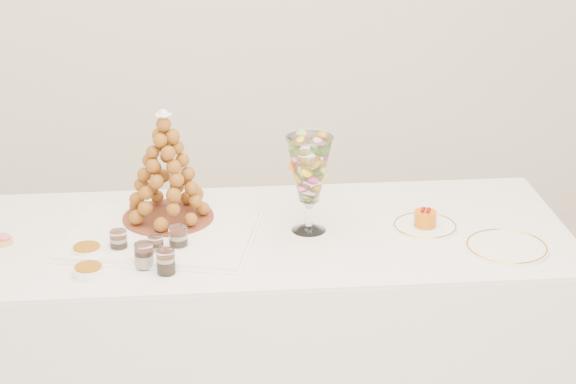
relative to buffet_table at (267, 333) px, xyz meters
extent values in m
cube|color=white|center=(0.00, 0.00, 0.00)|extent=(2.00, 0.89, 0.74)
cube|color=white|center=(0.00, 0.00, 0.37)|extent=(1.99, 0.88, 0.01)
cube|color=white|center=(-0.33, 0.00, 0.38)|extent=(0.66, 0.56, 0.02)
cylinder|color=white|center=(0.14, 0.00, 0.38)|extent=(0.11, 0.11, 0.02)
cylinder|color=white|center=(0.14, 0.00, 0.43)|extent=(0.02, 0.02, 0.08)
sphere|color=white|center=(0.14, 0.00, 0.47)|extent=(0.04, 0.04, 0.04)
cylinder|color=white|center=(0.52, -0.04, 0.38)|extent=(0.21, 0.21, 0.01)
cylinder|color=white|center=(0.72, -0.23, 0.38)|extent=(0.26, 0.26, 0.01)
cylinder|color=tan|center=(-0.82, 0.03, 0.38)|extent=(0.06, 0.06, 0.02)
ellipsoid|color=#E05C6E|center=(-0.82, 0.03, 0.40)|extent=(0.04, 0.04, 0.02)
cylinder|color=white|center=(-0.46, -0.08, 0.41)|extent=(0.06, 0.06, 0.07)
cylinder|color=white|center=(-0.35, -0.12, 0.40)|extent=(0.06, 0.06, 0.07)
cylinder|color=white|center=(-0.28, -0.09, 0.41)|extent=(0.07, 0.07, 0.08)
cylinder|color=white|center=(-0.39, -0.19, 0.41)|extent=(0.06, 0.06, 0.08)
cylinder|color=white|center=(-0.32, -0.24, 0.41)|extent=(0.06, 0.06, 0.07)
cylinder|color=white|center=(-0.56, -0.09, 0.39)|extent=(0.09, 0.09, 0.03)
cylinder|color=white|center=(-0.55, -0.23, 0.39)|extent=(0.09, 0.09, 0.03)
cylinder|color=brown|center=(-0.31, 0.11, 0.39)|extent=(0.30, 0.30, 0.01)
cone|color=brown|center=(-0.31, 0.11, 0.58)|extent=(0.29, 0.29, 0.36)
sphere|color=white|center=(-0.31, 0.11, 0.74)|extent=(0.04, 0.04, 0.04)
cylinder|color=#CD6409|center=(0.51, -0.04, 0.41)|extent=(0.07, 0.07, 0.05)
sphere|color=#89050A|center=(0.53, -0.04, 0.44)|extent=(0.01, 0.01, 0.01)
sphere|color=#89050A|center=(0.51, -0.03, 0.44)|extent=(0.01, 0.01, 0.01)
sphere|color=#89050A|center=(0.50, -0.05, 0.44)|extent=(0.01, 0.01, 0.01)
sphere|color=#89050A|center=(0.52, -0.06, 0.44)|extent=(0.01, 0.01, 0.01)
camera|label=1|loc=(-0.32, -2.78, 1.68)|focal=60.00mm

